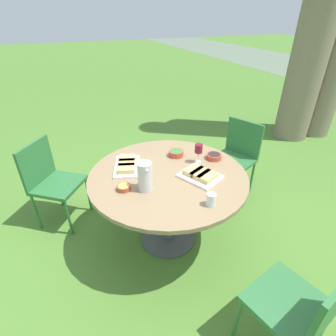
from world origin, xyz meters
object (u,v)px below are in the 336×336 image
wine_glass (199,149)px  water_pitcher (145,176)px  dining_table (168,184)px  handbag (164,163)px  chair_near_right (50,178)px  chair_near_left (237,153)px  chair_far_back (304,306)px

wine_glass → water_pitcher: bearing=-69.5°
dining_table → handbag: size_ratio=3.72×
chair_near_right → handbag: bearing=107.5°
chair_near_right → wine_glass: wine_glass is taller
dining_table → chair_near_left: size_ratio=1.54×
chair_near_left → chair_far_back: same height
chair_far_back → water_pitcher: (-1.11, -0.56, 0.35)m
chair_near_left → wine_glass: wine_glass is taller
chair_near_right → handbag: chair_near_right is taller
handbag → chair_near_right: bearing=-72.5°
chair_near_left → wine_glass: 0.91m
chair_near_left → chair_near_right: size_ratio=1.00×
chair_near_right → chair_far_back: size_ratio=1.00×
chair_near_left → handbag: size_ratio=2.42×
chair_far_back → chair_near_right: bearing=-147.0°
dining_table → handbag: bearing=159.5°
chair_far_back → water_pitcher: size_ratio=3.75×
wine_glass → handbag: 1.35m
dining_table → chair_far_back: (1.25, 0.31, -0.13)m
water_pitcher → dining_table: bearing=118.6°
chair_near_right → water_pitcher: bearing=39.7°
chair_far_back → water_pitcher: bearing=-153.2°
chair_near_left → handbag: (-0.73, -0.63, -0.40)m
chair_near_left → chair_near_right: same height
dining_table → wine_glass: bearing=103.8°
chair_near_right → chair_far_back: same height
water_pitcher → chair_near_right: bearing=-140.3°
dining_table → handbag: 1.37m
dining_table → chair_near_left: chair_near_left is taller
handbag → chair_near_left: bearing=40.9°
chair_near_right → chair_near_left: bearing=82.2°
chair_far_back → water_pitcher: water_pitcher is taller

